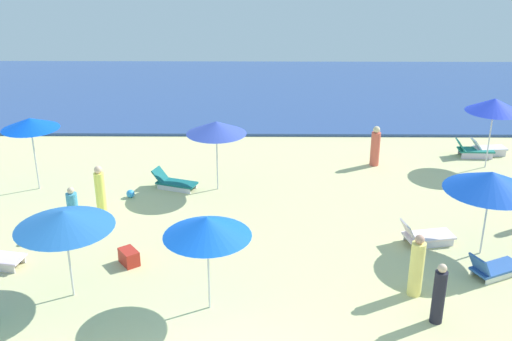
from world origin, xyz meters
The scene contains 19 objects.
ocean centered at (0.00, 22.87, 0.06)m, with size 60.00×14.26×0.12m, color #2C4886.
umbrella_0 centered at (6.64, 5.96, 2.17)m, with size 2.46×2.46×2.44m.
lounge_chair_0_0 centered at (6.57, 4.79, 0.23)m, with size 1.57×1.17×0.71m.
lounge_chair_0_1 centered at (5.22, 6.50, 0.25)m, with size 1.60×0.94×0.72m.
umbrella_3 centered at (-7.07, 10.24, 2.34)m, with size 1.89×1.89×2.53m.
umbrella_4 centered at (8.92, 12.36, 2.40)m, with size 2.01×2.01×2.64m.
lounge_chair_4_0 centered at (9.40, 13.66, 0.26)m, with size 1.41×0.68×0.67m.
lounge_chair_4_1 centered at (8.78, 13.45, 0.26)m, with size 1.44×0.65×0.68m.
umbrella_5 centered at (-0.66, 3.32, 2.16)m, with size 2.03×2.03×2.40m.
umbrella_6 centered at (-0.94, 10.26, 2.21)m, with size 2.01×2.01×2.43m.
lounge_chair_6_0 centered at (-2.45, 10.31, 0.23)m, with size 1.62×1.03×0.66m.
umbrella_9 centered at (-4.06, 3.81, 2.09)m, with size 2.34×2.34×2.30m.
beachgoer_1 centered at (-4.91, 7.00, 0.69)m, with size 0.32×0.32×1.49m.
beachgoer_3 centered at (4.80, 12.53, 0.72)m, with size 0.48×0.48×1.53m.
beachgoer_4 centered at (4.59, 2.81, 0.72)m, with size 0.41×0.41×1.52m.
beachgoer_5 centered at (4.34, 3.93, 0.77)m, with size 0.49×0.49×1.65m.
beachgoer_7 centered at (-4.45, 8.37, 0.76)m, with size 0.37×0.37×1.59m.
beach_ball_1 centered at (-3.79, 9.54, 0.13)m, with size 0.27×0.27×0.27m, color #3196E6.
cooler_box_2 centered at (-2.98, 5.30, 0.21)m, with size 0.59×0.38×0.41m, color red.
Camera 1 is at (0.56, -9.04, 8.62)m, focal length 43.25 mm.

